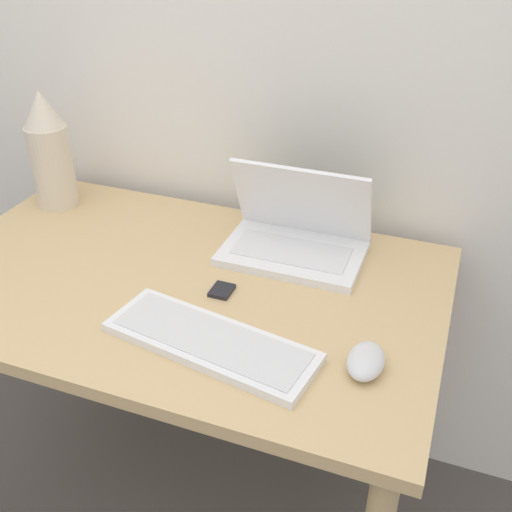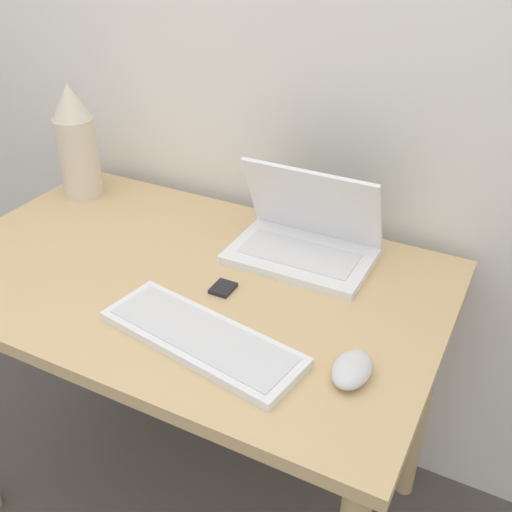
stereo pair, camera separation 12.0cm
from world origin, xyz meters
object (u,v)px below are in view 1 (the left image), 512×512
(laptop, at_px, (296,235))
(mp3_player, at_px, (222,290))
(keyboard, at_px, (211,342))
(mouse, at_px, (366,361))
(vase, at_px, (50,151))

(laptop, height_order, mp3_player, laptop)
(laptop, xyz_separation_m, keyboard, (-0.05, -0.38, -0.04))
(mouse, bearing_deg, laptop, 124.90)
(keyboard, height_order, vase, vase)
(mouse, distance_m, vase, 0.98)
(keyboard, height_order, mouse, mouse)
(vase, bearing_deg, laptop, -1.33)
(keyboard, bearing_deg, mouse, 7.75)
(mouse, xyz_separation_m, vase, (-0.91, 0.35, 0.13))
(mouse, xyz_separation_m, mp3_player, (-0.33, 0.13, -0.01))
(keyboard, xyz_separation_m, mp3_player, (-0.05, 0.17, -0.01))
(keyboard, distance_m, mp3_player, 0.17)
(laptop, height_order, vase, vase)
(laptop, distance_m, vase, 0.68)
(keyboard, xyz_separation_m, vase, (-0.62, 0.39, 0.14))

